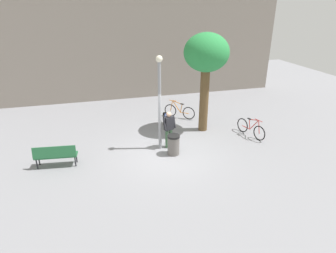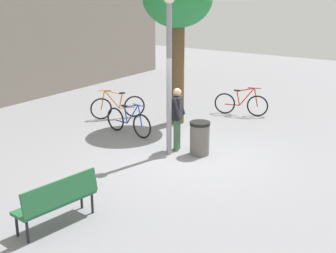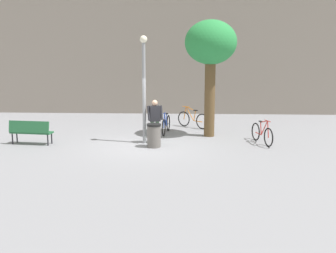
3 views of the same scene
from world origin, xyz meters
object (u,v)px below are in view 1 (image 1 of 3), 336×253
at_px(park_bench, 55,154).
at_px(trash_bin, 174,145).
at_px(lamppost, 160,96).
at_px(bicycle_blue, 165,123).
at_px(bicycle_red, 251,129).
at_px(bicycle_orange, 179,111).
at_px(person_by_lamppost, 169,127).
at_px(plaza_tree, 206,56).

height_order(park_bench, trash_bin, park_bench).
xyz_separation_m(lamppost, bicycle_blue, (0.73, 1.91, -2.02)).
bearing_deg(lamppost, trash_bin, -57.92).
bearing_deg(trash_bin, bicycle_red, 10.75).
height_order(lamppost, bicycle_orange, lamppost).
relative_size(bicycle_red, trash_bin, 2.02).
height_order(bicycle_red, bicycle_blue, same).
bearing_deg(bicycle_orange, park_bench, -148.81).
distance_m(lamppost, bicycle_red, 4.95).
xyz_separation_m(person_by_lamppost, bicycle_red, (4.11, 0.10, -0.58)).
relative_size(person_by_lamppost, plaza_tree, 0.35).
height_order(person_by_lamppost, bicycle_orange, person_by_lamppost).
relative_size(bicycle_orange, trash_bin, 1.63).
bearing_deg(plaza_tree, lamppost, -151.21).
xyz_separation_m(bicycle_blue, bicycle_orange, (1.17, 1.39, 0.00)).
bearing_deg(person_by_lamppost, trash_bin, -88.47).
bearing_deg(plaza_tree, trash_bin, -135.91).
bearing_deg(bicycle_blue, park_bench, -154.79).
distance_m(park_bench, bicycle_blue, 5.55).
distance_m(bicycle_orange, trash_bin, 4.24).
distance_m(person_by_lamppost, park_bench, 4.73).
height_order(lamppost, plaza_tree, plaza_tree).
xyz_separation_m(park_bench, bicycle_orange, (6.20, 3.75, -0.16)).
bearing_deg(bicycle_red, park_bench, -176.34).
distance_m(bicycle_red, bicycle_orange, 4.12).
bearing_deg(park_bench, lamppost, 6.05).
relative_size(park_bench, plaza_tree, 0.35).
bearing_deg(bicycle_red, lamppost, -178.63).
relative_size(person_by_lamppost, bicycle_blue, 0.93).
height_order(lamppost, bicycle_red, lamppost).
height_order(person_by_lamppost, park_bench, person_by_lamppost).
height_order(park_bench, bicycle_orange, bicycle_orange).
distance_m(plaza_tree, bicycle_red, 4.06).
xyz_separation_m(lamppost, plaza_tree, (2.56, 1.41, 1.29)).
xyz_separation_m(plaza_tree, bicycle_orange, (-0.66, 1.89, -3.31)).
relative_size(plaza_tree, bicycle_orange, 3.33).
height_order(bicycle_blue, bicycle_orange, same).
bearing_deg(bicycle_blue, lamppost, -111.04).
distance_m(person_by_lamppost, bicycle_blue, 2.02).
distance_m(lamppost, person_by_lamppost, 1.50).
bearing_deg(trash_bin, bicycle_blue, 83.03).
xyz_separation_m(person_by_lamppost, bicycle_orange, (1.51, 3.29, -0.58)).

